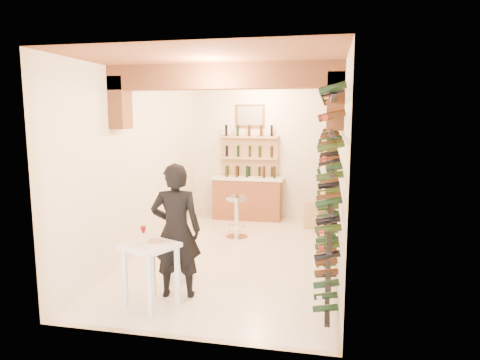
% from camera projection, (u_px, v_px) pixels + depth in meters
% --- Properties ---
extents(ground, '(6.00, 6.00, 0.00)m').
position_uv_depth(ground, '(237.00, 254.00, 7.61)').
color(ground, silver).
rests_on(ground, ground).
extents(room_shell, '(3.52, 6.02, 3.21)m').
position_uv_depth(room_shell, '(233.00, 128.00, 7.01)').
color(room_shell, white).
rests_on(room_shell, ground).
extents(wine_rack, '(0.32, 5.70, 2.56)m').
position_uv_depth(wine_rack, '(326.00, 171.00, 7.07)').
color(wine_rack, black).
rests_on(wine_rack, ground).
extents(back_counter, '(1.70, 0.62, 1.29)m').
position_uv_depth(back_counter, '(247.00, 197.00, 10.15)').
color(back_counter, brown).
rests_on(back_counter, ground).
extents(back_shelving, '(1.40, 0.31, 2.73)m').
position_uv_depth(back_shelving, '(249.00, 169.00, 10.29)').
color(back_shelving, tan).
rests_on(back_shelving, ground).
extents(tasting_table, '(0.77, 0.77, 1.02)m').
position_uv_depth(tasting_table, '(151.00, 255.00, 5.42)').
color(tasting_table, white).
rests_on(tasting_table, ground).
extents(white_stool, '(0.43, 0.43, 0.40)m').
position_uv_depth(white_stool, '(180.00, 266.00, 6.42)').
color(white_stool, white).
rests_on(white_stool, ground).
extents(person, '(0.75, 0.57, 1.84)m').
position_uv_depth(person, '(176.00, 231.00, 5.72)').
color(person, black).
rests_on(person, ground).
extents(chrome_barstool, '(0.45, 0.45, 0.86)m').
position_uv_depth(chrome_barstool, '(237.00, 214.00, 8.53)').
color(chrome_barstool, silver).
rests_on(chrome_barstool, ground).
extents(crate_lower, '(0.58, 0.45, 0.32)m').
position_uv_depth(crate_lower, '(315.00, 220.00, 9.44)').
color(crate_lower, tan).
rests_on(crate_lower, ground).
extents(crate_upper, '(0.45, 0.31, 0.26)m').
position_uv_depth(crate_upper, '(315.00, 207.00, 9.39)').
color(crate_upper, tan).
rests_on(crate_upper, crate_lower).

